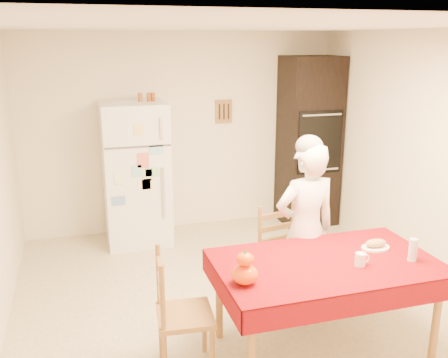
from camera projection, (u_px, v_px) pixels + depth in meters
name	position (u px, v px, depth m)	size (l,w,h in m)	color
floor	(236.00, 307.00, 4.62)	(4.50, 4.50, 0.00)	tan
room_shell	(237.00, 135.00, 4.19)	(4.02, 4.52, 2.51)	#EEE0C8
refrigerator	(136.00, 174.00, 5.95)	(0.75, 0.74, 1.70)	white
oven_cabinet	(309.00, 142.00, 6.55)	(0.70, 0.62, 2.20)	black
dining_table	(326.00, 270.00, 3.83)	(1.70, 1.00, 0.76)	brown
chair_far	(282.00, 253.00, 4.58)	(0.49, 0.47, 0.95)	brown
chair_left	(176.00, 309.00, 3.62)	(0.44, 0.46, 0.95)	brown
seated_woman	(305.00, 230.00, 4.35)	(0.57, 0.38, 1.58)	white
coffee_mug	(360.00, 259.00, 3.72)	(0.08, 0.08, 0.10)	white
pumpkin_lower	(245.00, 274.00, 3.44)	(0.19, 0.19, 0.14)	#DC3F05
pumpkin_upper	(245.00, 259.00, 3.41)	(0.12, 0.12, 0.09)	#E46505
wine_glass	(413.00, 250.00, 3.80)	(0.07, 0.07, 0.18)	silver
bread_plate	(375.00, 248.00, 4.03)	(0.24, 0.24, 0.02)	white
bread_loaf	(376.00, 243.00, 4.02)	(0.18, 0.10, 0.06)	#986D4A
spice_jar_left	(140.00, 97.00, 5.78)	(0.05, 0.05, 0.10)	#9A511C
spice_jar_mid	(149.00, 97.00, 5.81)	(0.05, 0.05, 0.10)	#954B1B
spice_jar_right	(153.00, 97.00, 5.82)	(0.05, 0.05, 0.10)	brown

